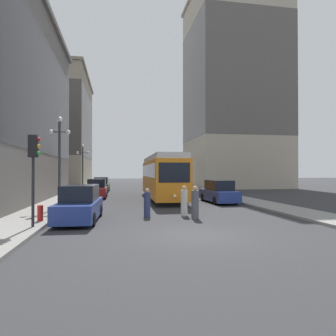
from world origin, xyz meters
name	(u,v)px	position (x,y,z in m)	size (l,w,h in m)	color
ground_plane	(198,235)	(0.00, 0.00, 0.00)	(200.00, 200.00, 0.00)	#303033
sidewalk_left	(89,186)	(-7.62, 40.00, 0.07)	(2.65, 120.00, 0.15)	gray
sidewalk_right	(178,185)	(7.62, 40.00, 0.07)	(2.65, 120.00, 0.15)	gray
streetcar	(162,176)	(0.95, 15.56, 2.10)	(2.91, 13.67, 3.89)	black
transit_bus	(169,176)	(3.86, 28.16, 1.95)	(3.03, 12.33, 3.45)	black
parked_car_left_near	(80,204)	(-4.99, 4.22, 0.84)	(2.08, 5.09, 1.82)	black
parked_car_left_mid	(101,185)	(-4.99, 26.46, 0.84)	(2.00, 4.56, 1.82)	black
parked_car_right_far	(219,192)	(4.99, 11.61, 0.84)	(1.95, 5.02, 1.82)	black
parked_car_left_far	(97,189)	(-4.99, 17.70, 0.84)	(1.91, 4.27, 1.82)	black
pedestrian_crossing_near	(147,204)	(-1.49, 4.98, 0.74)	(0.36, 0.36, 1.59)	navy
pedestrian_crossing_far	(184,202)	(0.63, 5.09, 0.80)	(0.38, 0.38, 1.71)	beige
pedestrian_on_sidewalk	(195,203)	(0.96, 3.93, 0.81)	(0.39, 0.39, 1.75)	#4C4C56
traffic_light_near_left	(34,156)	(-6.67, 2.11, 3.17)	(0.47, 0.36, 3.92)	#232328
lamp_post_left_near	(59,148)	(-6.89, 9.23, 4.06)	(1.41, 0.36, 6.01)	#333338
lamp_post_left_far	(83,161)	(-6.89, 23.15, 3.72)	(1.41, 0.36, 5.43)	#333338
fire_hydrant	(40,213)	(-6.75, 3.63, 0.53)	(0.26, 0.26, 0.75)	red
building_left_corner	(48,128)	(-16.58, 51.31, 11.21)	(15.88, 22.86, 21.79)	gray
building_right_corner	(234,88)	(15.94, 35.01, 16.28)	(14.60, 14.60, 31.57)	#B2A893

